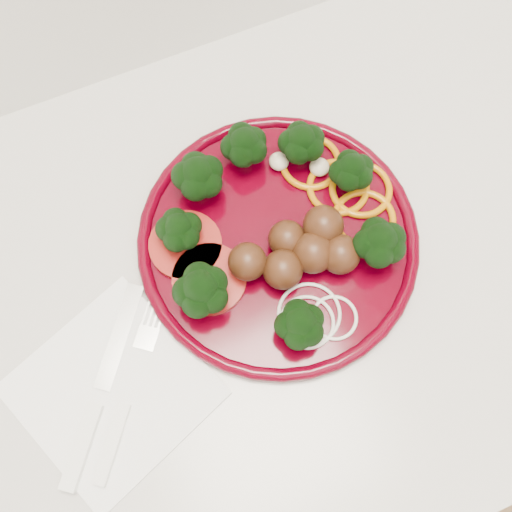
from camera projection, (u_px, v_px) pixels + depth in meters
name	position (u px, v px, depth m)	size (l,w,h in m)	color
counter	(296.00, 341.00, 1.11)	(2.40, 0.60, 0.90)	beige
plate	(278.00, 232.00, 0.67)	(0.30, 0.30, 0.07)	#42000C
napkin	(112.00, 390.00, 0.64)	(0.17, 0.17, 0.00)	white
knife	(94.00, 411.00, 0.62)	(0.14, 0.18, 0.01)	silver
fork	(119.00, 421.00, 0.62)	(0.13, 0.16, 0.01)	white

